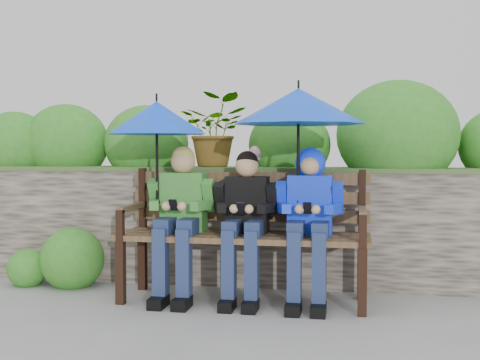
% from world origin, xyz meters
% --- Properties ---
extents(ground, '(60.00, 60.00, 0.00)m').
position_xyz_m(ground, '(0.00, 0.00, 0.00)').
color(ground, gray).
rests_on(ground, ground).
extents(garden_backdrop, '(8.00, 2.87, 1.82)m').
position_xyz_m(garden_backdrop, '(-0.02, 1.60, 0.62)').
color(garden_backdrop, '#3D362E').
rests_on(garden_backdrop, ground).
extents(park_bench, '(1.95, 0.57, 1.03)m').
position_xyz_m(park_bench, '(0.02, 0.18, 0.58)').
color(park_bench, black).
rests_on(park_bench, ground).
extents(boy_left, '(0.52, 0.60, 1.21)m').
position_xyz_m(boy_left, '(-0.48, 0.09, 0.69)').
color(boy_left, '#288927').
rests_on(boy_left, ground).
extents(boy_middle, '(0.49, 0.57, 1.18)m').
position_xyz_m(boy_middle, '(0.04, 0.09, 0.67)').
color(boy_middle, black).
rests_on(boy_middle, ground).
extents(boy_right, '(0.51, 0.62, 1.20)m').
position_xyz_m(boy_right, '(0.54, 0.10, 0.73)').
color(boy_right, '#2435DF').
rests_on(boy_right, ground).
extents(umbrella_left, '(0.80, 0.80, 0.88)m').
position_xyz_m(umbrella_left, '(-0.67, 0.08, 1.43)').
color(umbrella_left, '#053EE5').
rests_on(umbrella_left, ground).
extents(umbrella_right, '(1.01, 1.01, 0.94)m').
position_xyz_m(umbrella_right, '(0.45, 0.11, 1.51)').
color(umbrella_right, '#053EE5').
rests_on(umbrella_right, ground).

